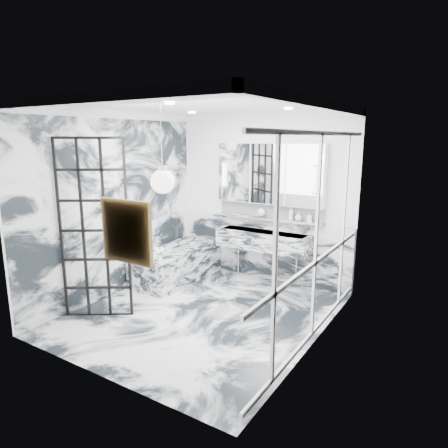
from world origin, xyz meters
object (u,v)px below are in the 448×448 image
Objects in this scene: mirror_cabinet at (269,174)px; bathtub at (177,264)px; crittall_door at (94,230)px; trough_sink at (263,240)px.

mirror_cabinet reaches higher than bathtub.
crittall_door is 1.50× the size of trough_sink.
crittall_door is 1.94m from bathtub.
mirror_cabinet reaches higher than trough_sink.
trough_sink is 0.84× the size of mirror_cabinet.
trough_sink is 1.55m from bathtub.
bathtub is at bearing -147.94° from mirror_cabinet.
crittall_door reaches higher than trough_sink.
mirror_cabinet is 2.20m from bathtub.
bathtub is (-1.32, -0.83, -1.54)m from mirror_cabinet.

